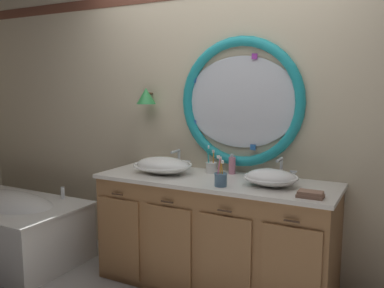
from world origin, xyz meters
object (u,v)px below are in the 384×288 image
at_px(sink_basin_right, 271,178).
at_px(soap_dispenser, 232,165).
at_px(bathtub, 3,223).
at_px(sink_basin_left, 163,165).
at_px(folded_hand_towel, 310,194).
at_px(toothbrush_holder_right, 221,179).
at_px(toothbrush_holder_left, 211,167).

height_order(sink_basin_right, soap_dispenser, soap_dispenser).
distance_m(bathtub, sink_basin_left, 1.66).
height_order(bathtub, soap_dispenser, soap_dispenser).
bearing_deg(bathtub, folded_hand_towel, 4.18).
bearing_deg(sink_basin_left, bathtub, -166.17).
bearing_deg(sink_basin_right, folded_hand_towel, -29.15).
bearing_deg(soap_dispenser, sink_basin_right, -31.77).
relative_size(bathtub, sink_basin_right, 4.00).
distance_m(toothbrush_holder_right, soap_dispenser, 0.42).
bearing_deg(soap_dispenser, toothbrush_holder_right, -78.54).
relative_size(bathtub, folded_hand_towel, 9.30).
height_order(toothbrush_holder_left, toothbrush_holder_right, toothbrush_holder_right).
relative_size(sink_basin_left, soap_dispenser, 2.85).
bearing_deg(folded_hand_towel, toothbrush_holder_left, 156.65).
bearing_deg(bathtub, sink_basin_left, 13.83).
relative_size(toothbrush_holder_left, folded_hand_towel, 1.35).
bearing_deg(toothbrush_holder_right, sink_basin_right, 29.38).
distance_m(sink_basin_left, soap_dispenser, 0.56).
xyz_separation_m(bathtub, toothbrush_holder_right, (2.08, 0.20, 0.60)).
relative_size(sink_basin_right, toothbrush_holder_right, 1.70).
height_order(bathtub, toothbrush_holder_left, toothbrush_holder_left).
bearing_deg(folded_hand_towel, soap_dispenser, 149.37).
distance_m(sink_basin_right, toothbrush_holder_left, 0.59).
relative_size(sink_basin_right, toothbrush_holder_left, 1.72).
bearing_deg(bathtub, toothbrush_holder_right, 5.38).
distance_m(bathtub, folded_hand_towel, 2.76).
height_order(bathtub, sink_basin_left, sink_basin_left).
xyz_separation_m(bathtub, soap_dispenser, (2.00, 0.61, 0.62)).
bearing_deg(toothbrush_holder_right, toothbrush_holder_left, 123.48).
height_order(sink_basin_right, toothbrush_holder_right, toothbrush_holder_right).
bearing_deg(folded_hand_towel, toothbrush_holder_right, -179.90).
bearing_deg(sink_basin_left, soap_dispenser, 25.91).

